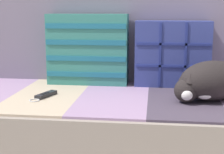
% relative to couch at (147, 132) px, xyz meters
% --- Properties ---
extents(couch, '(2.14, 0.88, 0.40)m').
position_rel_couch_xyz_m(couch, '(0.00, 0.00, 0.00)').
color(couch, brown).
rests_on(couch, ground_plane).
extents(sofa_backrest, '(2.09, 0.14, 0.56)m').
position_rel_couch_xyz_m(sofa_backrest, '(-0.00, 0.37, 0.48)').
color(sofa_backrest, slate).
rests_on(sofa_backrest, couch).
extents(throw_pillow_quilted, '(0.41, 0.14, 0.36)m').
position_rel_couch_xyz_m(throw_pillow_quilted, '(0.12, 0.22, 0.38)').
color(throw_pillow_quilted, navy).
rests_on(throw_pillow_quilted, couch).
extents(throw_pillow_striped, '(0.45, 0.14, 0.39)m').
position_rel_couch_xyz_m(throw_pillow_striped, '(-0.35, 0.22, 0.40)').
color(throw_pillow_striped, '#337A70').
rests_on(throw_pillow_striped, couch).
extents(sleeping_cat, '(0.38, 0.33, 0.19)m').
position_rel_couch_xyz_m(sleeping_cat, '(0.28, -0.08, 0.29)').
color(sleeping_cat, black).
rests_on(sleeping_cat, couch).
extents(game_remote_near, '(0.10, 0.19, 0.02)m').
position_rel_couch_xyz_m(game_remote_near, '(-0.50, -0.11, 0.21)').
color(game_remote_near, black).
rests_on(game_remote_near, couch).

